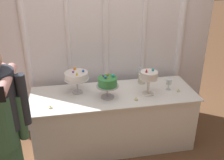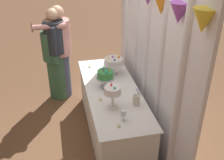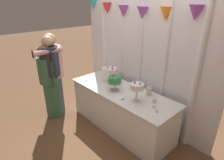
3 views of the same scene
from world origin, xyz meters
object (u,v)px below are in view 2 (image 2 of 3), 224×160
Objects in this scene: flower_vase at (136,99)px; guest_girl_blue_dress at (60,50)px; guest_man_pink_jacket at (53,56)px; cake_display_rightmost at (113,91)px; cake_table at (112,111)px; tealight_near_left at (101,100)px; wine_glass at (123,113)px; guest_man_dark_suit at (56,52)px; tealight_near_right at (118,126)px; tealight_far_left at (90,67)px; cake_display_leftmost at (114,62)px; cake_display_center at (105,75)px.

flower_vase is 1.85m from guest_girl_blue_dress.
cake_display_rightmost is at bearing 23.61° from guest_man_pink_jacket.
tealight_near_left is at bearing -42.33° from cake_table.
guest_girl_blue_dress is (-1.91, -0.62, 0.05)m from wine_glass.
guest_man_dark_suit is (-1.55, -0.63, -0.09)m from cake_display_rightmost.
cake_display_rightmost is (0.41, -0.09, 0.60)m from cake_table.
tealight_near_left is 0.03× the size of guest_man_pink_jacket.
tealight_far_left is at bearing -176.23° from tealight_near_right.
flower_vase reaches higher than tealight_far_left.
cake_display_rightmost is at bearing -91.60° from flower_vase.
flower_vase reaches higher than wine_glass.
cake_display_rightmost is at bearing -11.82° from cake_table.
cake_display_rightmost reaches higher than wine_glass.
flower_vase is at bearing 139.24° from wine_glass.
cake_table is at bearing 15.31° from tealight_far_left.
cake_display_leftmost is 0.40m from cake_display_center.
cake_display_center is at bearing -149.52° from flower_vase.
tealight_near_right is at bearing 18.82° from guest_man_pink_jacket.
cake_display_leftmost is 0.87m from cake_display_rightmost.
cake_display_center is 6.72× the size of tealight_far_left.
guest_girl_blue_dress is at bearing -152.09° from flower_vase.
wine_glass is 2.02m from guest_man_pink_jacket.
guest_girl_blue_dress reaches higher than tealight_far_left.
tealight_near_left is at bearing -169.82° from tealight_near_right.
cake_display_center reaches higher than tealight_near_right.
wine_glass is (0.79, 0.06, -0.09)m from cake_display_center.
flower_vase is at bearing 32.09° from guest_man_pink_jacket.
flower_vase is 1.25m from tealight_far_left.
guest_man_dark_suit is at bearing 62.81° from guest_man_pink_jacket.
cake_display_rightmost is 1.73m from guest_man_pink_jacket.
cake_display_leftmost is at bearing 50.67° from guest_man_pink_jacket.
wine_glass is at bearing 21.99° from guest_man_pink_jacket.
cake_display_center is 1.32× the size of flower_vase.
flower_vase is (0.51, 0.30, -0.11)m from cake_display_center.
flower_vase is 0.51m from tealight_near_right.
wine_glass is 1.47m from tealight_far_left.
cake_display_leftmost is 0.77m from tealight_near_left.
cake_display_center is (0.35, -0.20, -0.02)m from cake_display_leftmost.
tealight_near_left is 0.58m from tealight_near_right.
wine_glass is 0.09× the size of guest_girl_blue_dress.
guest_girl_blue_dress is at bearing -152.00° from cake_table.
cake_display_center is at bearing 157.81° from tealight_near_left.
guest_man_pink_jacket reaches higher than cake_display_center.
wine_glass is 0.16m from tealight_near_right.
cake_display_leftmost is 1.15m from wine_glass.
cake_display_rightmost is 8.20× the size of tealight_near_right.
cake_display_leftmost reaches higher than cake_table.
tealight_far_left is at bearing 43.86° from guest_girl_blue_dress.
cake_display_leftmost is at bearing 150.65° from cake_display_center.
guest_man_dark_suit is at bearing -149.03° from flower_vase.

